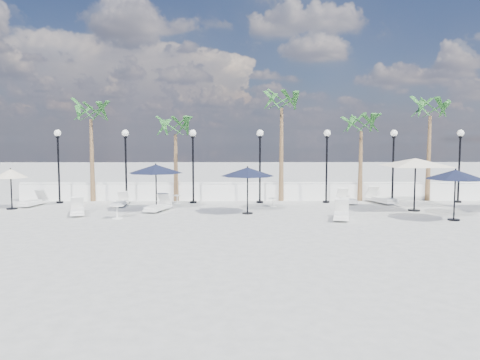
{
  "coord_description": "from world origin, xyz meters",
  "views": [
    {
      "loc": [
        -1.34,
        -17.9,
        3.34
      ],
      "look_at": [
        -1.08,
        3.16,
        1.5
      ],
      "focal_mm": 35.0,
      "sensor_mm": 36.0,
      "label": 1
    }
  ],
  "objects_px": {
    "parasol_navy_right": "(455,175)",
    "parasol_cream_small": "(11,174)",
    "lounger_1": "(77,210)",
    "lounger_2": "(120,202)",
    "lounger_3": "(158,206)",
    "lounger_5": "(381,198)",
    "lounger_4": "(346,199)",
    "parasol_navy_left": "(156,169)",
    "parasol_cream_sq_a": "(416,159)",
    "lounger_6": "(342,214)",
    "parasol_navy_mid": "(248,172)",
    "lounger_0": "(33,202)"
  },
  "relations": [
    {
      "from": "lounger_5",
      "to": "parasol_navy_right",
      "type": "relative_size",
      "value": 0.89
    },
    {
      "from": "lounger_5",
      "to": "lounger_6",
      "type": "height_order",
      "value": "lounger_5"
    },
    {
      "from": "lounger_0",
      "to": "lounger_4",
      "type": "bearing_deg",
      "value": 13.88
    },
    {
      "from": "lounger_1",
      "to": "lounger_2",
      "type": "bearing_deg",
      "value": 47.51
    },
    {
      "from": "parasol_navy_left",
      "to": "parasol_navy_right",
      "type": "bearing_deg",
      "value": -11.98
    },
    {
      "from": "lounger_3",
      "to": "lounger_5",
      "type": "bearing_deg",
      "value": 29.63
    },
    {
      "from": "lounger_3",
      "to": "parasol_navy_left",
      "type": "distance_m",
      "value": 1.73
    },
    {
      "from": "lounger_1",
      "to": "lounger_4",
      "type": "distance_m",
      "value": 13.29
    },
    {
      "from": "lounger_5",
      "to": "parasol_cream_sq_a",
      "type": "height_order",
      "value": "parasol_cream_sq_a"
    },
    {
      "from": "lounger_2",
      "to": "lounger_3",
      "type": "xyz_separation_m",
      "value": [
        2.17,
        -1.71,
        0.03
      ]
    },
    {
      "from": "lounger_2",
      "to": "parasol_navy_mid",
      "type": "relative_size",
      "value": 0.7
    },
    {
      "from": "lounger_1",
      "to": "parasol_cream_small",
      "type": "bearing_deg",
      "value": 136.87
    },
    {
      "from": "lounger_2",
      "to": "parasol_navy_left",
      "type": "distance_m",
      "value": 3.15
    },
    {
      "from": "lounger_1",
      "to": "parasol_navy_mid",
      "type": "height_order",
      "value": "parasol_navy_mid"
    },
    {
      "from": "parasol_cream_sq_a",
      "to": "lounger_6",
      "type": "bearing_deg",
      "value": -149.9
    },
    {
      "from": "parasol_cream_small",
      "to": "lounger_1",
      "type": "bearing_deg",
      "value": -25.27
    },
    {
      "from": "parasol_navy_right",
      "to": "lounger_6",
      "type": "bearing_deg",
      "value": 176.2
    },
    {
      "from": "lounger_6",
      "to": "parasol_navy_right",
      "type": "bearing_deg",
      "value": 9.84
    },
    {
      "from": "lounger_3",
      "to": "parasol_navy_left",
      "type": "height_order",
      "value": "parasol_navy_left"
    },
    {
      "from": "parasol_cream_sq_a",
      "to": "parasol_cream_small",
      "type": "relative_size",
      "value": 2.73
    },
    {
      "from": "lounger_6",
      "to": "lounger_1",
      "type": "bearing_deg",
      "value": -172.8
    },
    {
      "from": "lounger_0",
      "to": "parasol_cream_small",
      "type": "xyz_separation_m",
      "value": [
        -0.58,
        -1.03,
        1.46
      ]
    },
    {
      "from": "lounger_6",
      "to": "parasol_navy_right",
      "type": "relative_size",
      "value": 0.83
    },
    {
      "from": "lounger_5",
      "to": "lounger_6",
      "type": "bearing_deg",
      "value": -140.85
    },
    {
      "from": "lounger_2",
      "to": "parasol_cream_sq_a",
      "type": "distance_m",
      "value": 14.4
    },
    {
      "from": "lounger_1",
      "to": "parasol_navy_right",
      "type": "distance_m",
      "value": 16.18
    },
    {
      "from": "parasol_navy_left",
      "to": "parasol_cream_small",
      "type": "xyz_separation_m",
      "value": [
        -7.02,
        0.65,
        -0.27
      ]
    },
    {
      "from": "parasol_navy_mid",
      "to": "lounger_4",
      "type": "bearing_deg",
      "value": 32.31
    },
    {
      "from": "parasol_navy_mid",
      "to": "parasol_navy_right",
      "type": "height_order",
      "value": "parasol_navy_right"
    },
    {
      "from": "parasol_cream_sq_a",
      "to": "lounger_5",
      "type": "bearing_deg",
      "value": 106.57
    },
    {
      "from": "lounger_3",
      "to": "parasol_cream_sq_a",
      "type": "bearing_deg",
      "value": 16.63
    },
    {
      "from": "parasol_navy_right",
      "to": "parasol_cream_small",
      "type": "distance_m",
      "value": 20.0
    },
    {
      "from": "lounger_0",
      "to": "lounger_3",
      "type": "relative_size",
      "value": 0.96
    },
    {
      "from": "lounger_0",
      "to": "lounger_1",
      "type": "relative_size",
      "value": 1.0
    },
    {
      "from": "lounger_6",
      "to": "parasol_cream_small",
      "type": "bearing_deg",
      "value": -177.71
    },
    {
      "from": "lounger_4",
      "to": "parasol_cream_small",
      "type": "height_order",
      "value": "parasol_cream_small"
    },
    {
      "from": "lounger_2",
      "to": "parasol_navy_right",
      "type": "height_order",
      "value": "parasol_navy_right"
    },
    {
      "from": "lounger_4",
      "to": "parasol_navy_left",
      "type": "xyz_separation_m",
      "value": [
        -9.49,
        -2.47,
        1.73
      ]
    },
    {
      "from": "parasol_navy_right",
      "to": "lounger_3",
      "type": "bearing_deg",
      "value": 168.39
    },
    {
      "from": "lounger_0",
      "to": "lounger_2",
      "type": "height_order",
      "value": "lounger_0"
    },
    {
      "from": "lounger_1",
      "to": "lounger_6",
      "type": "xyz_separation_m",
      "value": [
        11.43,
        -1.29,
        0.01
      ]
    },
    {
      "from": "lounger_3",
      "to": "lounger_5",
      "type": "relative_size",
      "value": 0.91
    },
    {
      "from": "lounger_3",
      "to": "lounger_4",
      "type": "distance_m",
      "value": 9.74
    },
    {
      "from": "lounger_3",
      "to": "parasol_navy_right",
      "type": "relative_size",
      "value": 0.81
    },
    {
      "from": "lounger_0",
      "to": "parasol_cream_small",
      "type": "relative_size",
      "value": 0.95
    },
    {
      "from": "lounger_0",
      "to": "parasol_navy_left",
      "type": "bearing_deg",
      "value": -3.6
    },
    {
      "from": "lounger_0",
      "to": "lounger_4",
      "type": "xyz_separation_m",
      "value": [
        15.93,
        0.79,
        0.0
      ]
    },
    {
      "from": "lounger_5",
      "to": "parasol_navy_left",
      "type": "height_order",
      "value": "parasol_navy_left"
    },
    {
      "from": "lounger_5",
      "to": "parasol_navy_mid",
      "type": "height_order",
      "value": "parasol_navy_mid"
    },
    {
      "from": "lounger_4",
      "to": "parasol_navy_left",
      "type": "distance_m",
      "value": 9.96
    }
  ]
}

